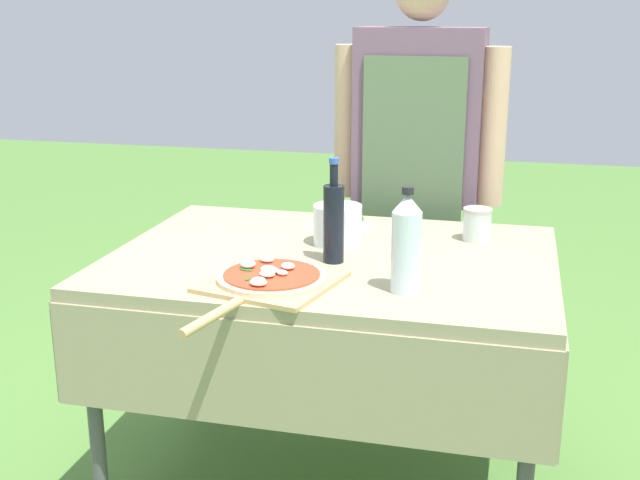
% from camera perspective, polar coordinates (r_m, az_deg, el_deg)
% --- Properties ---
extents(prep_table, '(1.27, 0.93, 0.80)m').
position_cam_1_polar(prep_table, '(2.32, 0.89, -2.97)').
color(prep_table, gray).
rests_on(prep_table, ground).
extents(person_cook, '(0.61, 0.22, 1.62)m').
position_cam_1_polar(person_cook, '(2.89, 6.92, 5.61)').
color(person_cook, '#4C4C51').
rests_on(person_cook, ground).
extents(pizza_on_peel, '(0.37, 0.56, 0.05)m').
position_cam_1_polar(pizza_on_peel, '(2.04, -3.67, -2.86)').
color(pizza_on_peel, tan).
rests_on(pizza_on_peel, prep_table).
extents(oil_bottle, '(0.06, 0.06, 0.29)m').
position_cam_1_polar(oil_bottle, '(2.20, 0.98, 1.35)').
color(oil_bottle, black).
rests_on(oil_bottle, prep_table).
extents(water_bottle, '(0.07, 0.07, 0.27)m').
position_cam_1_polar(water_bottle, '(1.97, 6.16, -0.21)').
color(water_bottle, silver).
rests_on(water_bottle, prep_table).
extents(herb_container, '(0.21, 0.16, 0.06)m').
position_cam_1_polar(herb_container, '(2.57, 1.38, 1.51)').
color(herb_container, silver).
rests_on(herb_container, prep_table).
extents(mixing_tub, '(0.14, 0.14, 0.12)m').
position_cam_1_polar(mixing_tub, '(2.38, 1.26, 1.09)').
color(mixing_tub, silver).
rests_on(mixing_tub, prep_table).
extents(sauce_jar, '(0.09, 0.09, 0.10)m').
position_cam_1_polar(sauce_jar, '(2.47, 11.10, 0.97)').
color(sauce_jar, silver).
rests_on(sauce_jar, prep_table).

